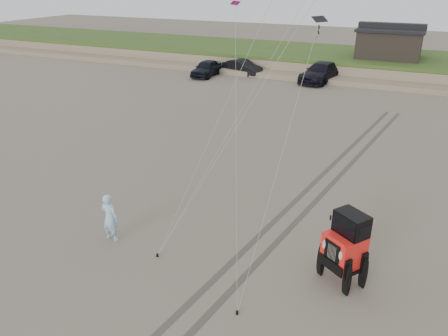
{
  "coord_description": "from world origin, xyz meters",
  "views": [
    {
      "loc": [
        5.76,
        -11.06,
        9.5
      ],
      "look_at": [
        -0.72,
        3.0,
        2.6
      ],
      "focal_mm": 35.0,
      "sensor_mm": 36.0,
      "label": 1
    }
  ],
  "objects_px": {
    "jeep": "(343,256)",
    "man": "(110,217)",
    "truck_a": "(206,68)",
    "truck_c": "(321,72)",
    "cabin": "(390,42)",
    "truck_b": "(242,67)"
  },
  "relations": [
    {
      "from": "cabin",
      "to": "truck_c",
      "type": "relative_size",
      "value": 1.04
    },
    {
      "from": "truck_b",
      "to": "truck_c",
      "type": "distance_m",
      "value": 8.17
    },
    {
      "from": "truck_b",
      "to": "jeep",
      "type": "distance_m",
      "value": 33.44
    },
    {
      "from": "truck_a",
      "to": "truck_c",
      "type": "bearing_deg",
      "value": 9.02
    },
    {
      "from": "cabin",
      "to": "truck_a",
      "type": "xyz_separation_m",
      "value": [
        -16.42,
        -8.52,
        -2.44
      ]
    },
    {
      "from": "cabin",
      "to": "truck_c",
      "type": "distance_m",
      "value": 8.47
    },
    {
      "from": "truck_a",
      "to": "cabin",
      "type": "bearing_deg",
      "value": 24.42
    },
    {
      "from": "truck_b",
      "to": "man",
      "type": "relative_size",
      "value": 2.26
    },
    {
      "from": "cabin",
      "to": "truck_c",
      "type": "height_order",
      "value": "cabin"
    },
    {
      "from": "cabin",
      "to": "man",
      "type": "height_order",
      "value": "cabin"
    },
    {
      "from": "jeep",
      "to": "man",
      "type": "bearing_deg",
      "value": -137.89
    },
    {
      "from": "truck_c",
      "to": "man",
      "type": "xyz_separation_m",
      "value": [
        -0.95,
        -30.6,
        0.09
      ]
    },
    {
      "from": "truck_b",
      "to": "truck_c",
      "type": "height_order",
      "value": "truck_c"
    },
    {
      "from": "truck_a",
      "to": "jeep",
      "type": "xyz_separation_m",
      "value": [
        18.76,
        -27.06,
        0.23
      ]
    },
    {
      "from": "truck_c",
      "to": "jeep",
      "type": "xyz_separation_m",
      "value": [
        7.66,
        -29.43,
        0.13
      ]
    },
    {
      "from": "truck_a",
      "to": "man",
      "type": "distance_m",
      "value": 30.0
    },
    {
      "from": "truck_c",
      "to": "cabin",
      "type": "bearing_deg",
      "value": 59.83
    },
    {
      "from": "truck_a",
      "to": "man",
      "type": "height_order",
      "value": "man"
    },
    {
      "from": "jeep",
      "to": "man",
      "type": "xyz_separation_m",
      "value": [
        -8.6,
        -1.17,
        -0.04
      ]
    },
    {
      "from": "cabin",
      "to": "jeep",
      "type": "height_order",
      "value": "cabin"
    },
    {
      "from": "truck_b",
      "to": "cabin",
      "type": "bearing_deg",
      "value": -48.05
    },
    {
      "from": "jeep",
      "to": "cabin",
      "type": "bearing_deg",
      "value": 128.12
    }
  ]
}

